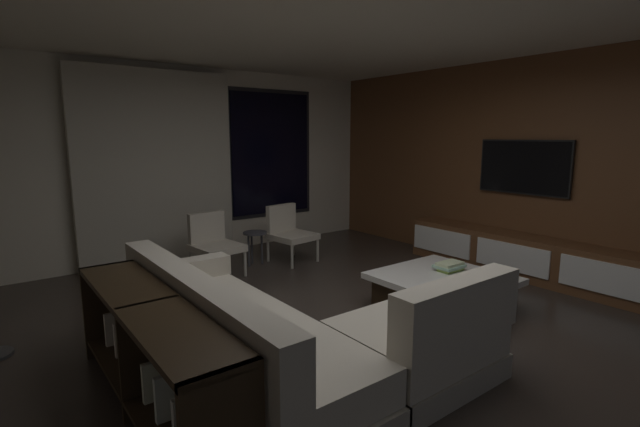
% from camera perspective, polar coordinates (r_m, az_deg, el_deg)
% --- Properties ---
extents(floor, '(9.20, 9.20, 0.00)m').
position_cam_1_polar(floor, '(4.09, 5.19, -15.40)').
color(floor, '#332B26').
extents(back_wall_with_window, '(6.60, 0.30, 2.70)m').
position_cam_1_polar(back_wall_with_window, '(6.80, -16.21, 6.06)').
color(back_wall_with_window, beige).
rests_on(back_wall_with_window, floor).
extents(media_wall, '(0.12, 7.80, 2.70)m').
position_cam_1_polar(media_wall, '(6.22, 26.74, 5.16)').
color(media_wall, brown).
rests_on(media_wall, floor).
extents(ceiling, '(8.20, 8.20, 0.00)m').
position_cam_1_polar(ceiling, '(3.83, 5.87, 24.28)').
color(ceiling, beige).
extents(sectional_couch, '(1.98, 2.50, 0.82)m').
position_cam_1_polar(sectional_couch, '(3.41, -4.31, -15.39)').
color(sectional_couch, '#A49C8C').
rests_on(sectional_couch, floor).
extents(coffee_table, '(1.16, 1.16, 0.36)m').
position_cam_1_polar(coffee_table, '(4.78, 15.14, -9.51)').
color(coffee_table, black).
rests_on(coffee_table, floor).
extents(book_stack_on_coffee_table, '(0.29, 0.22, 0.09)m').
position_cam_1_polar(book_stack_on_coffee_table, '(4.90, 16.01, -6.38)').
color(book_stack_on_coffee_table, '#ABCC58').
rests_on(book_stack_on_coffee_table, coffee_table).
extents(accent_chair_near_window, '(0.61, 0.63, 0.78)m').
position_cam_1_polar(accent_chair_near_window, '(6.35, -3.99, -2.10)').
color(accent_chair_near_window, '#B2ADA0').
rests_on(accent_chair_near_window, floor).
extents(accent_chair_by_curtain, '(0.60, 0.62, 0.78)m').
position_cam_1_polar(accent_chair_by_curtain, '(5.85, -13.28, -3.37)').
color(accent_chair_by_curtain, '#B2ADA0').
rests_on(accent_chair_by_curtain, floor).
extents(side_stool, '(0.32, 0.32, 0.46)m').
position_cam_1_polar(side_stool, '(6.18, -8.22, -3.07)').
color(side_stool, '#333338').
rests_on(side_stool, floor).
extents(media_console, '(0.46, 3.10, 0.52)m').
position_cam_1_polar(media_console, '(6.15, 24.33, -5.08)').
color(media_console, brown).
rests_on(media_console, floor).
extents(mounted_tv, '(0.05, 1.17, 0.68)m').
position_cam_1_polar(mounted_tv, '(6.24, 24.23, 5.35)').
color(mounted_tv, black).
extents(console_table_behind_couch, '(0.40, 2.10, 0.74)m').
position_cam_1_polar(console_table_behind_couch, '(3.12, -20.50, -15.85)').
color(console_table_behind_couch, black).
rests_on(console_table_behind_couch, floor).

